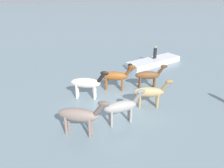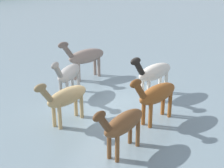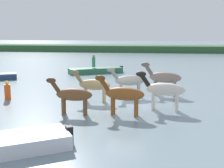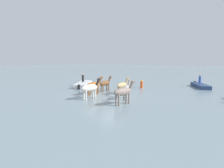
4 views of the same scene
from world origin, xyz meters
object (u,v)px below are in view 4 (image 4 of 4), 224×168
object	(u,v)px
horse_chestnut_trailing	(90,88)
boat_launch_far	(83,85)
boat_tender_starboard	(200,86)
person_watcher_seated	(200,79)
horse_rear_stallion	(105,83)
horse_dun_straggler	(94,85)
horse_gray_outer	(123,85)
horse_mid_herd	(123,92)
buoy_channel_marker	(142,84)
horse_pinto_flank	(127,89)
person_helmsman_aft	(83,78)

from	to	relation	value
horse_chestnut_trailing	boat_launch_far	world-z (taller)	horse_chestnut_trailing
boat_tender_starboard	person_watcher_seated	world-z (taller)	person_watcher_seated
horse_rear_stallion	horse_chestnut_trailing	xyz separation A→B (m)	(4.46, 1.37, 0.11)
horse_chestnut_trailing	boat_launch_far	distance (m)	9.10
horse_dun_straggler	person_watcher_seated	distance (m)	15.28
horse_gray_outer	horse_rear_stallion	distance (m)	2.80
horse_rear_stallion	boat_tender_starboard	world-z (taller)	horse_rear_stallion
horse_mid_herd	buoy_channel_marker	xyz separation A→B (m)	(-9.33, -2.56, -0.62)
boat_launch_far	person_watcher_seated	bearing A→B (deg)	-91.78
boat_tender_starboard	horse_chestnut_trailing	bearing A→B (deg)	-55.74
horse_chestnut_trailing	horse_mid_herd	xyz separation A→B (m)	(0.16, 3.89, 0.03)
boat_launch_far	horse_mid_herd	bearing A→B (deg)	-152.50
horse_rear_stallion	horse_pinto_flank	bearing A→B (deg)	-116.97
horse_gray_outer	buoy_channel_marker	size ratio (longest dim) A/B	2.08
horse_pinto_flank	horse_chestnut_trailing	distance (m)	3.63
boat_launch_far	buoy_channel_marker	xyz separation A→B (m)	(-2.99, 7.93, 0.32)
boat_tender_starboard	horse_dun_straggler	bearing A→B (deg)	-63.28
horse_rear_stallion	horse_chestnut_trailing	bearing A→B (deg)	-160.89
horse_rear_stallion	buoy_channel_marker	world-z (taller)	horse_rear_stallion
person_watcher_seated	horse_rear_stallion	bearing A→B (deg)	-42.81
horse_chestnut_trailing	person_watcher_seated	xyz separation A→B (m)	(-14.36, 7.80, 0.03)
horse_chestnut_trailing	horse_mid_herd	bearing A→B (deg)	-82.35
horse_dun_straggler	boat_launch_far	xyz separation A→B (m)	(-4.19, -5.42, -0.88)
horse_rear_stallion	horse_dun_straggler	bearing A→B (deg)	-173.63
boat_launch_far	person_watcher_seated	size ratio (longest dim) A/B	4.90
horse_gray_outer	horse_pinto_flank	world-z (taller)	horse_pinto_flank
horse_chestnut_trailing	buoy_channel_marker	size ratio (longest dim) A/B	2.28
person_watcher_seated	person_helmsman_aft	bearing A→B (deg)	-60.95
boat_tender_starboard	person_watcher_seated	xyz separation A→B (m)	(-0.09, -0.10, 0.97)
horse_rear_stallion	horse_mid_herd	bearing A→B (deg)	-129.24
horse_pinto_flank	horse_mid_herd	xyz separation A→B (m)	(2.18, 0.87, 0.11)
horse_dun_straggler	horse_mid_herd	distance (m)	5.51
horse_chestnut_trailing	boat_launch_far	bearing A→B (deg)	56.82
horse_dun_straggler	buoy_channel_marker	distance (m)	7.62
horse_gray_outer	person_helmsman_aft	world-z (taller)	horse_gray_outer
horse_mid_herd	person_helmsman_aft	bearing A→B (deg)	73.27
horse_pinto_flank	horse_gray_outer	bearing A→B (deg)	23.55
horse_gray_outer	person_watcher_seated	world-z (taller)	horse_gray_outer
horse_mid_herd	boat_launch_far	size ratio (longest dim) A/B	0.45
horse_rear_stallion	horse_mid_herd	world-z (taller)	horse_mid_herd
horse_rear_stallion	boat_launch_far	size ratio (longest dim) A/B	0.40
horse_gray_outer	buoy_channel_marker	xyz separation A→B (m)	(-5.23, -0.06, -0.50)
horse_dun_straggler	horse_mid_herd	bearing A→B (deg)	-103.82
horse_pinto_flank	horse_rear_stallion	distance (m)	5.01
horse_chestnut_trailing	boat_tender_starboard	size ratio (longest dim) A/B	0.54
horse_gray_outer	person_watcher_seated	distance (m)	12.23
horse_pinto_flank	boat_tender_starboard	size ratio (longest dim) A/B	0.50
horse_mid_herd	person_helmsman_aft	world-z (taller)	horse_mid_herd
horse_dun_straggler	person_watcher_seated	world-z (taller)	horse_dun_straggler
horse_gray_outer	horse_chestnut_trailing	distance (m)	4.19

